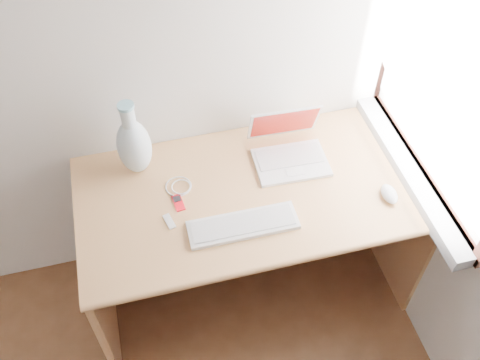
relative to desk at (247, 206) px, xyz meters
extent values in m
cube|color=white|center=(0.72, -0.17, 0.77)|extent=(0.01, 0.90, 1.00)
cube|color=gray|center=(0.66, -0.17, 0.24)|extent=(0.10, 0.96, 0.06)
cube|color=white|center=(0.64, -0.17, 0.80)|extent=(0.02, 0.84, 0.92)
cube|color=tan|center=(0.00, -0.09, 0.21)|extent=(1.46, 0.73, 0.03)
cube|color=tan|center=(-0.72, -0.09, -0.18)|extent=(0.03, 0.69, 0.74)
cube|color=tan|center=(0.72, -0.09, -0.18)|extent=(0.03, 0.69, 0.74)
cube|color=tan|center=(0.00, 0.26, -0.06)|extent=(1.40, 0.03, 0.50)
cube|color=white|center=(0.20, 0.01, 0.23)|extent=(0.32, 0.23, 0.02)
cube|color=white|center=(0.20, 0.01, 0.24)|extent=(0.29, 0.13, 0.00)
cube|color=white|center=(0.20, 0.12, 0.34)|extent=(0.31, 0.09, 0.20)
cube|color=#9C1611|center=(0.20, 0.12, 0.34)|extent=(0.29, 0.08, 0.17)
cube|color=white|center=(-0.09, -0.26, 0.23)|extent=(0.44, 0.14, 0.02)
cube|color=white|center=(-0.09, -0.26, 0.24)|extent=(0.40, 0.10, 0.00)
ellipsoid|color=white|center=(0.53, -0.27, 0.24)|extent=(0.07, 0.11, 0.04)
cube|color=red|center=(-0.32, -0.09, 0.23)|extent=(0.05, 0.09, 0.01)
cube|color=black|center=(-0.32, -0.09, 0.23)|extent=(0.03, 0.03, 0.00)
torus|color=white|center=(-0.30, 0.00, 0.23)|extent=(0.13, 0.13, 0.01)
cube|color=white|center=(-0.37, -0.17, 0.23)|extent=(0.05, 0.08, 0.01)
ellipsoid|color=white|center=(-0.45, 0.14, 0.36)|extent=(0.14, 0.14, 0.27)
cylinder|color=white|center=(-0.45, 0.14, 0.53)|extent=(0.06, 0.06, 0.11)
cylinder|color=#87C5D9|center=(-0.45, 0.14, 0.58)|extent=(0.07, 0.07, 0.01)
camera|label=1|loc=(-0.41, -1.45, 1.93)|focal=40.00mm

